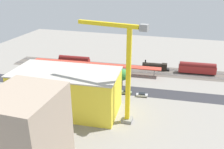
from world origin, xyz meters
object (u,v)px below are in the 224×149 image
locomotive (156,66)px  parked_car_3 (99,89)px  parked_car_2 (113,91)px  construction_building (67,91)px  street_tree_2 (122,75)px  traffic_light (98,84)px  tower_crane (124,67)px  street_tree_0 (51,68)px  platform_canopy_near (95,64)px  street_tree_1 (93,71)px  parked_car_0 (142,95)px  passenger_coach (197,68)px  box_truck_1 (98,91)px  freight_coach_far (74,61)px  parked_car_1 (127,92)px  box_truck_0 (78,89)px

locomotive → parked_car_3: locomotive is taller
parked_car_2 → construction_building: size_ratio=0.12×
street_tree_2 → traffic_light: size_ratio=1.40×
parked_car_2 → tower_crane: size_ratio=0.13×
tower_crane → street_tree_0: bearing=-32.2°
platform_canopy_near → tower_crane: (-24.92, 40.33, 15.57)m
construction_building → street_tree_0: (21.26, -25.69, -2.65)m
street_tree_1 → parked_car_2: bearing=144.9°
parked_car_0 → traffic_light: 19.46m
passenger_coach → construction_building: size_ratio=0.49×
passenger_coach → box_truck_1: passenger_coach is taller
passenger_coach → street_tree_2: size_ratio=2.20×
box_truck_1 → traffic_light: 3.37m
passenger_coach → parked_car_2: (35.42, 32.36, -2.38)m
street_tree_0 → traffic_light: size_ratio=1.27×
platform_canopy_near → parked_car_0: (-28.34, 20.98, -3.51)m
parked_car_3 → tower_crane: tower_crane is taller
platform_canopy_near → parked_car_0: bearing=143.5°
parked_car_0 → parked_car_3: parked_car_3 is taller
platform_canopy_near → street_tree_1: street_tree_1 is taller
locomotive → parked_car_0: size_ratio=2.96×
parked_car_3 → street_tree_0: size_ratio=0.62×
construction_building → locomotive: bearing=-121.6°
parked_car_3 → tower_crane: (-15.52, 19.94, 19.05)m
parked_car_2 → freight_coach_far: bearing=-40.8°
parked_car_1 → street_tree_1: size_ratio=0.65×
platform_canopy_near → construction_building: size_ratio=1.81×
freight_coach_far → tower_crane: tower_crane is taller
parked_car_0 → tower_crane: bearing=80.0°
box_truck_0 → parked_car_0: bearing=-171.5°
street_tree_0 → parked_car_1: bearing=169.7°
parked_car_1 → parked_car_0: bearing=175.4°
platform_canopy_near → parked_car_1: platform_canopy_near is taller
parked_car_2 → parked_car_3: (6.35, -0.13, -0.01)m
parked_car_3 → street_tree_1: (6.39, -8.82, 4.16)m
street_tree_0 → street_tree_1: bearing=-175.6°
freight_coach_far → parked_car_1: freight_coach_far is taller
passenger_coach → street_tree_2: street_tree_2 is taller
parked_car_3 → platform_canopy_near: bearing=-65.3°
box_truck_0 → freight_coach_far: bearing=-62.8°
passenger_coach → parked_car_1: size_ratio=4.06×
locomotive → box_truck_1: bearing=60.8°
construction_building → freight_coach_far: bearing=-72.0°
locomotive → box_truck_1: 41.46m
parked_car_2 → street_tree_1: size_ratio=0.64×
platform_canopy_near → box_truck_0: (-1.41, 24.99, -2.53)m
parked_car_3 → freight_coach_far: bearing=-47.5°
parked_car_1 → box_truck_1: bearing=18.8°
passenger_coach → parked_car_3: (41.78, 32.22, -2.40)m
platform_canopy_near → parked_car_3: size_ratio=14.42×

